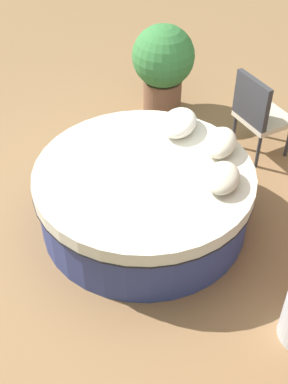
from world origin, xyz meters
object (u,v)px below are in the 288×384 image
round_bed (144,196)px  throw_pillow_2 (179,123)px  patio_chair (258,112)px  planter (163,63)px  throw_pillow_1 (220,142)px  throw_pillow_0 (222,178)px

round_bed → throw_pillow_2: (0.72, -0.11, 0.40)m
patio_chair → planter: (0.56, 1.26, 0.08)m
throw_pillow_1 → patio_chair: (0.93, -0.22, -0.17)m
throw_pillow_1 → patio_chair: 0.97m
patio_chair → planter: bearing=-162.2°
throw_pillow_1 → throw_pillow_2: size_ratio=0.91×
throw_pillow_1 → patio_chair: size_ratio=0.46×
throw_pillow_2 → planter: bearing=24.2°
round_bed → planter: (2.01, 0.47, 0.31)m
throw_pillow_0 → patio_chair: patio_chair is taller
throw_pillow_0 → round_bed: bearing=93.9°
planter → throw_pillow_1: bearing=-144.9°
planter → round_bed: bearing=-166.8°
round_bed → throw_pillow_2: throw_pillow_2 is taller
round_bed → throw_pillow_2: size_ratio=4.13×
throw_pillow_2 → planter: size_ratio=0.45×
throw_pillow_0 → planter: size_ratio=0.39×
throw_pillow_0 → throw_pillow_1: size_ratio=0.97×
round_bed → throw_pillow_1: 0.88m
throw_pillow_2 → planter: 1.42m
throw_pillow_1 → throw_pillow_2: (0.19, 0.46, -0.00)m
throw_pillow_0 → planter: planter is taller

